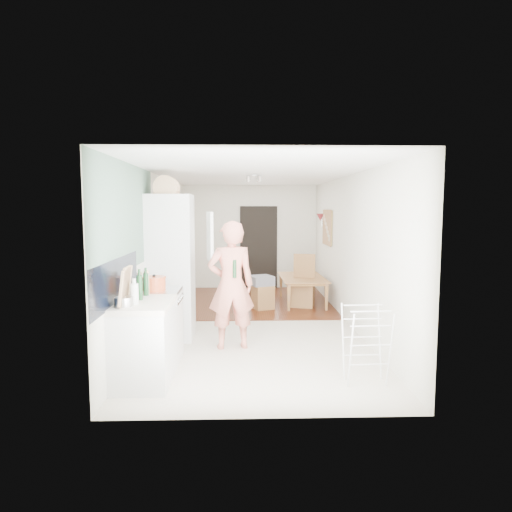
{
  "coord_description": "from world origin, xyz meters",
  "views": [
    {
      "loc": [
        -0.2,
        -7.56,
        1.95
      ],
      "look_at": [
        0.04,
        0.2,
        1.14
      ],
      "focal_mm": 32.0,
      "sensor_mm": 36.0,
      "label": 1
    }
  ],
  "objects": [
    {
      "name": "fridge_interior",
      "position": [
        -0.96,
        -0.78,
        1.55
      ],
      "size": [
        0.02,
        0.52,
        0.66
      ],
      "primitive_type": "cube",
      "color": "white",
      "rests_on": "room_shell"
    },
    {
      "name": "bread_bin",
      "position": [
        -1.29,
        -0.85,
        2.24
      ],
      "size": [
        0.42,
        0.4,
        0.19
      ],
      "primitive_type": null,
      "rotation": [
        0.0,
        0.0,
        0.18
      ],
      "color": "tan",
      "rests_on": "fridge_housing"
    },
    {
      "name": "pepper_mill_front",
      "position": [
        -1.44,
        -2.09,
        1.03
      ],
      "size": [
        0.07,
        0.07,
        0.21
      ],
      "primitive_type": "cylinder",
      "rotation": [
        0.0,
        0.0,
        0.19
      ],
      "color": "tan",
      "rests_on": "worktop"
    },
    {
      "name": "drying_rack",
      "position": [
        1.17,
        -2.66,
        0.44
      ],
      "size": [
        0.47,
        0.42,
        0.87
      ],
      "primitive_type": null,
      "rotation": [
        0.0,
        0.0,
        0.04
      ],
      "color": "silver",
      "rests_on": "floor"
    },
    {
      "name": "held_bottle",
      "position": [
        -0.31,
        -1.42,
        1.13
      ],
      "size": [
        0.05,
        0.05,
        0.25
      ],
      "primitive_type": "cylinder",
      "color": "#19411F",
      "rests_on": "person"
    },
    {
      "name": "pinboard_frame",
      "position": [
        1.57,
        1.9,
        1.55
      ],
      "size": [
        0.0,
        0.94,
        0.74
      ],
      "primitive_type": "cube",
      "color": "olive",
      "rests_on": "room_shell"
    },
    {
      "name": "fridge_housing",
      "position": [
        -1.27,
        -0.78,
        1.07
      ],
      "size": [
        0.66,
        0.66,
        2.15
      ],
      "primitive_type": "cube",
      "color": "silver",
      "rests_on": "room_shell"
    },
    {
      "name": "sage_wall_panel",
      "position": [
        -1.59,
        -2.0,
        1.85
      ],
      "size": [
        0.02,
        3.0,
        1.3
      ],
      "primitive_type": "cube",
      "color": "slate",
      "rests_on": "room_shell"
    },
    {
      "name": "tile_splashback",
      "position": [
        -1.59,
        -2.55,
        1.15
      ],
      "size": [
        0.02,
        1.9,
        0.5
      ],
      "primitive_type": "cube",
      "color": "black",
      "rests_on": "room_shell"
    },
    {
      "name": "worktop",
      "position": [
        -1.3,
        -2.55,
        0.89
      ],
      "size": [
        0.62,
        0.92,
        0.06
      ],
      "primitive_type": "cube",
      "color": "#F1E1CE",
      "rests_on": "room_shell"
    },
    {
      "name": "fridge_door",
      "position": [
        -0.66,
        -1.08,
        1.55
      ],
      "size": [
        0.14,
        0.56,
        0.7
      ],
      "primitive_type": "cube",
      "rotation": [
        0.0,
        0.0,
        -1.4
      ],
      "color": "silver",
      "rests_on": "room_shell"
    },
    {
      "name": "pinboard",
      "position": [
        1.58,
        1.9,
        1.55
      ],
      "size": [
        0.03,
        0.9,
        0.7
      ],
      "primitive_type": "cube",
      "color": "tan",
      "rests_on": "room_shell"
    },
    {
      "name": "chopping_boards",
      "position": [
        -1.44,
        -2.76,
        1.13
      ],
      "size": [
        0.06,
        0.31,
        0.42
      ],
      "primitive_type": null,
      "rotation": [
        0.0,
        0.0,
        0.06
      ],
      "color": "tan",
      "rests_on": "worktop"
    },
    {
      "name": "bottle_c",
      "position": [
        -1.37,
        -2.68,
        1.03
      ],
      "size": [
        0.11,
        0.11,
        0.22
      ],
      "primitive_type": "cylinder",
      "rotation": [
        0.0,
        0.0,
        -0.21
      ],
      "color": "silver",
      "rests_on": "worktop"
    },
    {
      "name": "wood_floor_overlay",
      "position": [
        0.0,
        1.85,
        0.01
      ],
      "size": [
        3.2,
        3.3,
        0.01
      ],
      "primitive_type": "cube",
      "color": "#541B0F",
      "rests_on": "room_shell"
    },
    {
      "name": "room_shell",
      "position": [
        0.0,
        0.0,
        1.25
      ],
      "size": [
        3.2,
        7.0,
        2.5
      ],
      "primitive_type": null,
      "color": "silver",
      "rests_on": "ground"
    },
    {
      "name": "base_cabinet",
      "position": [
        -1.3,
        -2.55,
        0.43
      ],
      "size": [
        0.6,
        0.9,
        0.86
      ],
      "primitive_type": "cube",
      "color": "silver",
      "rests_on": "room_shell"
    },
    {
      "name": "person",
      "position": [
        -0.36,
        -1.31,
        1.05
      ],
      "size": [
        0.84,
        0.62,
        2.1
      ],
      "primitive_type": "imported",
      "rotation": [
        0.0,
        0.0,
        3.3
      ],
      "color": "#E1806C",
      "rests_on": "floor"
    },
    {
      "name": "floor",
      "position": [
        0.0,
        0.0,
        0.0
      ],
      "size": [
        3.2,
        7.0,
        0.01
      ],
      "primitive_type": "cube",
      "color": "beige",
      "rests_on": "ground"
    },
    {
      "name": "range_cooker",
      "position": [
        -1.3,
        -1.8,
        0.44
      ],
      "size": [
        0.6,
        0.6,
        0.88
      ],
      "primitive_type": "cube",
      "color": "silver",
      "rests_on": "room_shell"
    },
    {
      "name": "stool",
      "position": [
        0.2,
        1.13,
        0.23
      ],
      "size": [
        0.46,
        0.46,
        0.47
      ],
      "primitive_type": null,
      "rotation": [
        0.0,
        0.0,
        0.36
      ],
      "color": "olive",
      "rests_on": "floor"
    },
    {
      "name": "bottle_a",
      "position": [
        -1.36,
        -2.45,
        1.06
      ],
      "size": [
        0.08,
        0.08,
        0.28
      ],
      "primitive_type": "cylinder",
      "rotation": [
        0.0,
        0.0,
        -0.29
      ],
      "color": "#19411F",
      "rests_on": "worktop"
    },
    {
      "name": "cooker_top",
      "position": [
        -1.3,
        -1.8,
        0.9
      ],
      "size": [
        0.6,
        0.6,
        0.04
      ],
      "primitive_type": "cube",
      "color": "silver",
      "rests_on": "room_shell"
    },
    {
      "name": "dining_chair",
      "position": [
        1.0,
        1.32,
        0.52
      ],
      "size": [
        0.53,
        0.53,
        1.03
      ],
      "primitive_type": null,
      "rotation": [
        0.0,
        0.0,
        -0.26
      ],
      "color": "olive",
      "rests_on": "floor"
    },
    {
      "name": "steel_pan",
      "position": [
        -1.45,
        -2.79,
        0.97
      ],
      "size": [
        0.21,
        0.21,
        0.1
      ],
      "primitive_type": "cylinder",
      "rotation": [
        0.0,
        0.0,
        0.06
      ],
      "color": "silver",
      "rests_on": "worktop"
    },
    {
      "name": "dining_table",
      "position": [
        1.06,
        1.63,
        0.24
      ],
      "size": [
        0.77,
        1.35,
        0.47
      ],
      "primitive_type": "imported",
      "rotation": [
        0.0,
        0.0,
        1.59
      ],
      "color": "olive",
      "rests_on": "floor"
    },
    {
      "name": "doorway_recess",
      "position": [
        0.2,
        3.48,
        1.0
      ],
      "size": [
        0.9,
        0.04,
        2.0
      ],
      "primitive_type": "cube",
      "color": "black",
      "rests_on": "room_shell"
    },
    {
      "name": "pepper_mill_back",
      "position": [
        -1.34,
        -2.15,
        1.04
      ],
      "size": [
        0.08,
        0.08,
        0.23
      ],
      "primitive_type": "cylinder",
      "rotation": [
        0.0,
        0.0,
        -0.34
      ],
      "color": "tan",
      "rests_on": "worktop"
    },
    {
      "name": "grey_drape",
      "position": [
        0.17,
        1.14,
        0.56
      ],
      "size": [
        0.52,
        0.52,
        0.18
      ],
      "primitive_type": "cube",
      "rotation": [
        0.0,
        0.0,
        0.38
      ],
      "color": "slate",
      "rests_on": "stool"
    },
    {
      "name": "wall_sconce",
      "position": [
        1.54,
        2.55,
        1.75
      ],
      "size": [
        0.18,
        0.18,
        0.16
      ],
      "primitive_type": "cone",
      "color": "maroon",
      "rests_on": "room_shell"
    },
    {
      "name": "red_casserole",
      "position": [
        -1.31,
        -1.85,
        1.01
      ],
      "size": [
        0.34,
        0.34,
        0.17
      ],
      "primitive_type": "cylinder",
      "rotation": [
        0.0,
        0.0,
        0.15
      ],
      "color": "#D05329",
      "rests_on": "cooker_top"
    },
    {
      "name": "bottle_b",
      "position": [
        -1.34,
        -2.19,
        1.05
      ],
      "size": [
        0.07,
        0.07,
        0.27
      ],
      "primitive_type": "cylinder",
      "rotation": [
        0.0,
        0.0,
        0.13
      ],
      "color": "#19411F",
      "rests_on": "worktop"
    }
  ]
}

